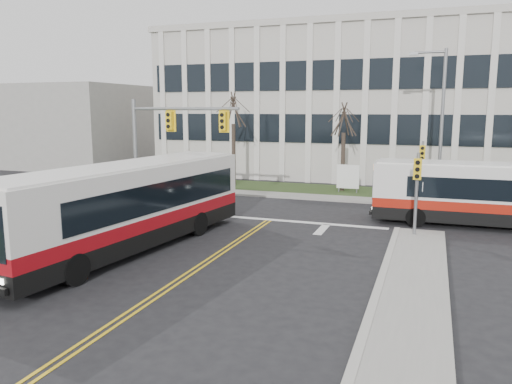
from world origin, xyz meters
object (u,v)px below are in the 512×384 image
object	(u,v)px
directory_sign	(348,177)
streetlight	(439,117)
bus_main	(128,208)
newspaper_box_blue	(66,233)
bus_cross	(496,196)

from	to	relation	value
directory_sign	streetlight	bearing A→B (deg)	-13.23
directory_sign	bus_main	xyz separation A→B (m)	(-6.22, -16.50, 0.55)
streetlight	newspaper_box_blue	world-z (taller)	streetlight
streetlight	bus_main	distance (m)	19.52
streetlight	bus_cross	size ratio (longest dim) A/B	0.81
bus_main	bus_cross	bearing A→B (deg)	39.71
directory_sign	bus_main	distance (m)	17.64
streetlight	newspaper_box_blue	xyz separation A→B (m)	(-14.83, -15.29, -4.72)
directory_sign	bus_main	world-z (taller)	bus_main
directory_sign	bus_main	bearing A→B (deg)	-110.67
bus_cross	newspaper_box_blue	world-z (taller)	bus_cross
streetlight	bus_main	size ratio (longest dim) A/B	0.71
streetlight	newspaper_box_blue	bearing A→B (deg)	-134.12
bus_main	directory_sign	bearing A→B (deg)	76.40
streetlight	bus_main	xyz separation A→B (m)	(-11.75, -15.20, -3.48)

